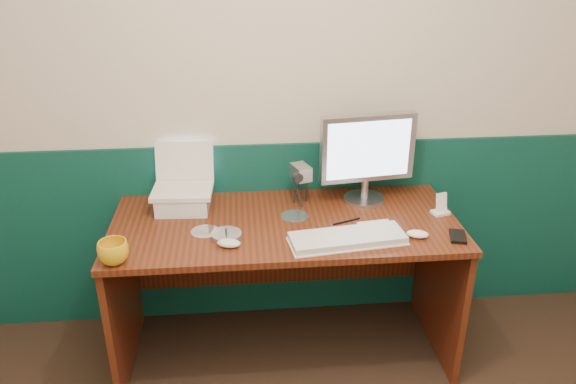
{
  "coord_description": "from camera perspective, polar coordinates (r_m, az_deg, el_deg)",
  "views": [
    {
      "loc": [
        -0.24,
        -0.9,
        1.97
      ],
      "look_at": [
        -0.05,
        1.23,
        0.97
      ],
      "focal_mm": 35.0,
      "sensor_mm": 36.0,
      "label": 1
    }
  ],
  "objects": [
    {
      "name": "pen",
      "position": [
        2.6,
        5.95,
        -2.97
      ],
      "size": [
        0.14,
        0.06,
        0.01
      ],
      "primitive_type": "cylinder",
      "rotation": [
        0.0,
        1.57,
        0.37
      ],
      "color": "black",
      "rests_on": "desk"
    },
    {
      "name": "mouse_left",
      "position": [
        2.4,
        -6.03,
        -5.18
      ],
      "size": [
        0.11,
        0.08,
        0.03
      ],
      "primitive_type": "ellipsoid",
      "rotation": [
        0.0,
        0.0,
        -0.26
      ],
      "color": "silver",
      "rests_on": "desk"
    },
    {
      "name": "camcorder",
      "position": [
        2.72,
        1.31,
        0.94
      ],
      "size": [
        0.14,
        0.17,
        0.22
      ],
      "primitive_type": null,
      "rotation": [
        0.0,
        0.0,
        0.34
      ],
      "color": "#A4A4A9",
      "rests_on": "desk"
    },
    {
      "name": "mouse_right",
      "position": [
        2.52,
        13.02,
        -4.18
      ],
      "size": [
        0.11,
        0.08,
        0.03
      ],
      "primitive_type": "ellipsoid",
      "rotation": [
        0.0,
        0.0,
        -0.28
      ],
      "color": "white",
      "rests_on": "desk"
    },
    {
      "name": "keyboard",
      "position": [
        2.44,
        6.05,
        -4.76
      ],
      "size": [
        0.51,
        0.23,
        0.03
      ],
      "primitive_type": "cube",
      "rotation": [
        0.0,
        0.0,
        0.13
      ],
      "color": "silver",
      "rests_on": "desk"
    },
    {
      "name": "wainscot",
      "position": [
        3.03,
        0.03,
        -4.0
      ],
      "size": [
        3.48,
        0.02,
        1.0
      ],
      "primitive_type": "cube",
      "color": "#07342C",
      "rests_on": "ground"
    },
    {
      "name": "desk",
      "position": [
        2.79,
        -0.29,
        -9.84
      ],
      "size": [
        1.6,
        0.7,
        0.75
      ],
      "primitive_type": "cube",
      "color": "#3B1C0A",
      "rests_on": "ground"
    },
    {
      "name": "cd_loose_a",
      "position": [
        2.54,
        -8.44,
        -3.97
      ],
      "size": [
        0.13,
        0.13,
        0.0
      ],
      "primitive_type": "cylinder",
      "color": "silver",
      "rests_on": "desk"
    },
    {
      "name": "papers",
      "position": [
        2.58,
        8.94,
        -3.43
      ],
      "size": [
        0.16,
        0.12,
        0.0
      ],
      "primitive_type": "cube",
      "rotation": [
        0.0,
        0.0,
        0.12
      ],
      "color": "silver",
      "rests_on": "desk"
    },
    {
      "name": "laptop_riser",
      "position": [
        2.74,
        -10.58,
        -0.91
      ],
      "size": [
        0.26,
        0.22,
        0.08
      ],
      "primitive_type": "cube",
      "rotation": [
        0.0,
        0.0,
        -0.05
      ],
      "color": "silver",
      "rests_on": "desk"
    },
    {
      "name": "dock",
      "position": [
        2.76,
        15.2,
        -2.02
      ],
      "size": [
        0.09,
        0.08,
        0.01
      ],
      "primitive_type": "cube",
      "rotation": [
        0.0,
        0.0,
        0.3
      ],
      "color": "white",
      "rests_on": "desk"
    },
    {
      "name": "mug",
      "position": [
        2.37,
        -17.33,
        -5.86
      ],
      "size": [
        0.14,
        0.14,
        0.1
      ],
      "primitive_type": "imported",
      "rotation": [
        0.0,
        0.0,
        0.13
      ],
      "color": "gold",
      "rests_on": "desk"
    },
    {
      "name": "back_wall",
      "position": [
        2.76,
        0.01,
        9.89
      ],
      "size": [
        3.5,
        0.04,
        2.5
      ],
      "primitive_type": "cube",
      "color": "beige",
      "rests_on": "ground"
    },
    {
      "name": "cd_loose_b",
      "position": [
        2.64,
        0.72,
        -2.45
      ],
      "size": [
        0.13,
        0.13,
        0.0
      ],
      "primitive_type": "cylinder",
      "color": "#B5BCC6",
      "rests_on": "desk"
    },
    {
      "name": "monitor",
      "position": [
        2.73,
        7.99,
        3.53
      ],
      "size": [
        0.47,
        0.19,
        0.46
      ],
      "primitive_type": null,
      "rotation": [
        0.0,
        0.0,
        0.13
      ],
      "color": "#A1A1A5",
      "rests_on": "desk"
    },
    {
      "name": "music_player",
      "position": [
        2.73,
        15.32,
        -1.03
      ],
      "size": [
        0.06,
        0.04,
        0.09
      ],
      "primitive_type": "cube",
      "rotation": [
        -0.17,
        0.0,
        0.3
      ],
      "color": "white",
      "rests_on": "dock"
    },
    {
      "name": "pda",
      "position": [
        2.57,
        16.87,
        -4.34
      ],
      "size": [
        0.09,
        0.13,
        0.01
      ],
      "primitive_type": "cube",
      "rotation": [
        0.0,
        0.0,
        -0.27
      ],
      "color": "black",
      "rests_on": "desk"
    },
    {
      "name": "cd_spindle",
      "position": [
        2.46,
        -6.28,
        -4.45
      ],
      "size": [
        0.13,
        0.13,
        0.03
      ],
      "primitive_type": "cylinder",
      "color": "#B1B5C1",
      "rests_on": "desk"
    },
    {
      "name": "laptop",
      "position": [
        2.67,
        -10.85,
        2.18
      ],
      "size": [
        0.29,
        0.23,
        0.24
      ],
      "primitive_type": null,
      "rotation": [
        0.0,
        0.0,
        -0.05
      ],
      "color": "silver",
      "rests_on": "laptop_riser"
    }
  ]
}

